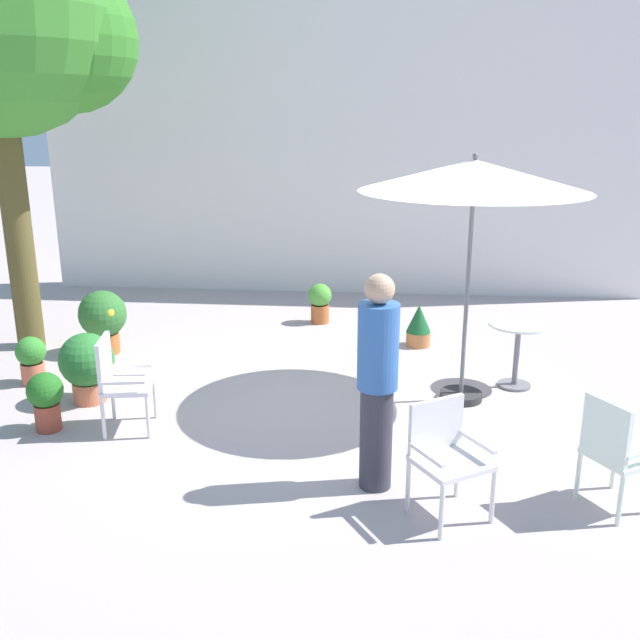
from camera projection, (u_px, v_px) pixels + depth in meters
name	position (u px, v px, depth m)	size (l,w,h in m)	color
ground_plane	(316.00, 404.00, 7.32)	(60.00, 60.00, 0.00)	#B6A4A4
villa_facade	(345.00, 129.00, 11.17)	(9.70, 0.30, 5.25)	white
patio_umbrella_0	(474.00, 178.00, 6.79)	(2.24, 2.24, 2.53)	#2D2D2D
cafe_table_0	(517.00, 343.00, 7.65)	(0.65, 0.65, 0.73)	white
patio_chair_0	(445.00, 450.00, 5.22)	(0.66, 0.65, 0.87)	silver
patio_chair_1	(118.00, 378.00, 6.61)	(0.52, 0.55, 0.91)	silver
patio_chair_2	(614.00, 448.00, 5.27)	(0.59, 0.60, 0.90)	white
potted_plant_0	(31.00, 358.00, 7.79)	(0.33, 0.33, 0.54)	#CB6547
potted_plant_1	(419.00, 325.00, 9.05)	(0.32, 0.32, 0.55)	#BE7341
potted_plant_2	(46.00, 397.00, 6.64)	(0.34, 0.34, 0.57)	#9C432F
potted_plant_3	(87.00, 364.00, 7.27)	(0.56, 0.56, 0.74)	#C86A48
potted_plant_4	(320.00, 301.00, 10.03)	(0.33, 0.33, 0.57)	#B45D2F
potted_plant_5	(103.00, 318.00, 8.74)	(0.59, 0.59, 0.80)	#A75B2A
standing_person	(377.00, 380.00, 5.48)	(0.43, 0.43, 1.76)	#33333D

